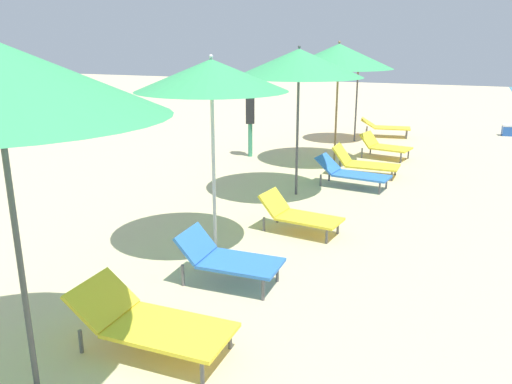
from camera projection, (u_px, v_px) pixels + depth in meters
The scene contains 13 objects.
lounger_third_shoreside at pixel (150, 321), 5.03m from camera, with size 1.58×0.71×0.61m.
umbrella_fourth at pixel (211, 75), 6.91m from camera, with size 2.07×2.07×2.74m.
lounger_fourth_shoreside at pixel (299, 214), 8.15m from camera, with size 1.32×0.71×0.60m.
lounger_fourth_inland at pixel (227, 258), 6.41m from camera, with size 1.27×0.66×0.64m.
umbrella_fifth at pixel (299, 63), 9.50m from camera, with size 2.38×2.38×2.82m.
lounger_fifth_shoreside at pixel (351, 173), 10.63m from camera, with size 1.54×0.76×0.61m.
umbrella_sixth at pixel (339, 56), 12.15m from camera, with size 2.56×2.56×2.89m.
lounger_sixth_shoreside at pixel (384, 146), 13.22m from camera, with size 1.31×0.91×0.62m.
lounger_sixth_inland at pixel (363, 162), 11.58m from camera, with size 1.43×0.66×0.65m.
umbrella_farthest at pixel (359, 63), 14.88m from camera, with size 1.84×1.84×2.52m.
lounger_farthest_shoreside at pixel (385, 127), 16.12m from camera, with size 1.57×0.82×0.56m.
person_walking_near at pixel (250, 115), 13.30m from camera, with size 0.34×0.42×1.74m.
cooler_box at pixel (510, 130), 16.33m from camera, with size 0.50×0.35×0.35m.
Camera 1 is at (3.15, 2.94, 2.93)m, focal length 36.53 mm.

